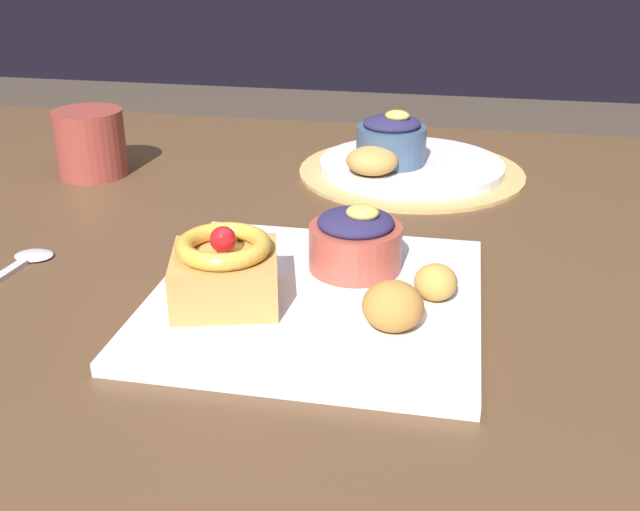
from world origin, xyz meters
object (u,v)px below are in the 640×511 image
at_px(spoon, 17,266).
at_px(coffee_mug, 91,143).
at_px(front_plate, 316,299).
at_px(back_plate, 411,166).
at_px(cake_slice, 225,270).
at_px(back_ramekin, 391,140).
at_px(berry_ramekin, 356,241).
at_px(back_pastry, 372,161).
at_px(fritter_front, 436,282).
at_px(fritter_middle, 393,306).

distance_m(spoon, coffee_mug, 0.29).
xyz_separation_m(front_plate, back_plate, (0.05, 0.39, 0.01)).
distance_m(cake_slice, spoon, 0.24).
bearing_deg(back_ramekin, berry_ramekin, -89.99).
height_order(front_plate, back_pastry, back_pastry).
distance_m(fritter_front, spoon, 0.41).
distance_m(cake_slice, coffee_mug, 0.44).
xyz_separation_m(fritter_front, fritter_middle, (-0.03, -0.06, 0.00)).
distance_m(back_plate, back_ramekin, 0.05).
bearing_deg(spoon, berry_ramekin, -77.31).
distance_m(back_pastry, coffee_mug, 0.37).
bearing_deg(fritter_middle, fritter_front, 62.04).
distance_m(front_plate, berry_ramekin, 0.07).
bearing_deg(fritter_front, spoon, 178.98).
bearing_deg(front_plate, spoon, 176.67).
xyz_separation_m(back_pastry, coffee_mug, (-0.37, -0.02, 0.01)).
relative_size(fritter_front, coffee_mug, 0.43).
height_order(fritter_middle, spoon, fritter_middle).
bearing_deg(spoon, back_ramekin, -37.01).
relative_size(cake_slice, coffee_mug, 1.19).
bearing_deg(cake_slice, fritter_middle, -7.59).
bearing_deg(berry_ramekin, spoon, -172.96).
xyz_separation_m(back_plate, back_pastry, (-0.05, -0.06, 0.02)).
bearing_deg(fritter_middle, back_ramekin, 96.24).
xyz_separation_m(berry_ramekin, spoon, (-0.33, -0.04, -0.04)).
bearing_deg(front_plate, fritter_middle, -33.70).
relative_size(back_pastry, coffee_mug, 0.73).
height_order(fritter_front, spoon, fritter_front).
height_order(back_plate, spoon, back_plate).
bearing_deg(back_plate, berry_ramekin, -94.73).
bearing_deg(back_pastry, coffee_mug, -176.41).
xyz_separation_m(cake_slice, fritter_front, (0.18, 0.04, -0.01)).
bearing_deg(back_pastry, back_ramekin, 70.14).
xyz_separation_m(berry_ramekin, back_pastry, (-0.02, 0.27, -0.01)).
bearing_deg(fritter_middle, back_pastry, 99.83).
distance_m(back_plate, coffee_mug, 0.43).
bearing_deg(berry_ramekin, fritter_front, -31.73).
relative_size(back_plate, back_pastry, 3.75).
xyz_separation_m(fritter_front, back_plate, (-0.05, 0.38, -0.02)).
height_order(front_plate, fritter_middle, fritter_middle).
bearing_deg(back_plate, spoon, -134.10).
distance_m(back_plate, spoon, 0.52).
relative_size(front_plate, back_pastry, 4.39).
relative_size(berry_ramekin, back_plate, 0.36).
distance_m(front_plate, coffee_mug, 0.47).
height_order(back_ramekin, spoon, back_ramekin).
height_order(back_plate, coffee_mug, coffee_mug).
height_order(back_pastry, spoon, back_pastry).
distance_m(fritter_middle, coffee_mug, 0.56).
relative_size(cake_slice, back_plate, 0.44).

